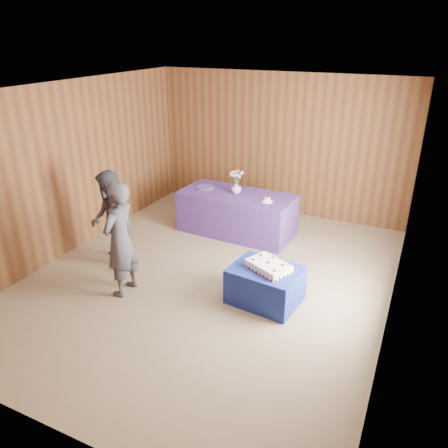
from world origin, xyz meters
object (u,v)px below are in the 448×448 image
Objects in this scene: serving_table at (237,213)px; vase at (236,188)px; cake_table at (265,285)px; sheet_cake at (269,266)px; guest_left at (120,240)px; guest_right at (111,220)px.

vase reaches higher than serving_table.
cake_table is at bearing -53.48° from serving_table.
vase is (-1.30, 1.88, 0.29)m from sheet_cake.
serving_table is 2.25m from sheet_cake.
sheet_cake is 2.30m from vase.
guest_right is at bearing -134.20° from guest_left.
serving_table is 1.32× the size of guest_right.
sheet_cake is (0.04, -0.00, 0.30)m from cake_table.
guest_right reaches higher than serving_table.
sheet_cake is at bearing 3.00° from cake_table.
serving_table is at bearing -46.29° from vase.
cake_table is 0.59× the size of guest_right.
guest_right reaches higher than sheet_cake.
sheet_cake is 2.01m from guest_left.
cake_table is 0.45× the size of serving_table.
serving_table is 1.24× the size of guest_left.
vase reaches higher than cake_table.
cake_table is 2.34m from vase.
guest_right is (-0.61, 0.56, -0.04)m from guest_left.
cake_table is 4.83× the size of vase.
guest_right is at bearing -121.82° from vase.
vase is (-1.26, 1.88, 0.59)m from cake_table.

